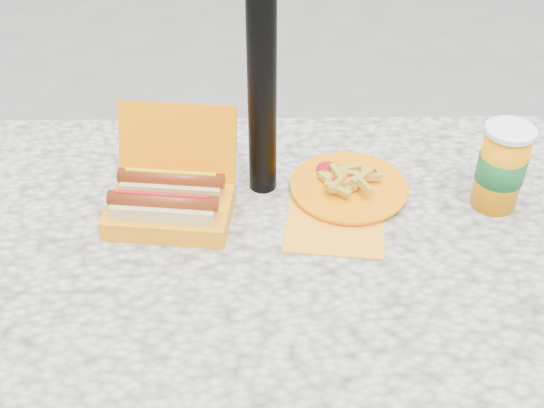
{
  "coord_description": "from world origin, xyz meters",
  "views": [
    {
      "loc": [
        0.0,
        -0.86,
        1.52
      ],
      "look_at": [
        0.01,
        0.04,
        0.8
      ],
      "focal_mm": 45.0,
      "sensor_mm": 36.0,
      "label": 1
    }
  ],
  "objects_px": {
    "hotdog_box": "(170,200)",
    "umbrella_pole": "(261,5)",
    "soda_cup": "(501,167)",
    "fries_plate": "(347,189)"
  },
  "relations": [
    {
      "from": "umbrella_pole",
      "to": "hotdog_box",
      "type": "height_order",
      "value": "umbrella_pole"
    },
    {
      "from": "umbrella_pole",
      "to": "fries_plate",
      "type": "distance_m",
      "value": 0.37
    },
    {
      "from": "fries_plate",
      "to": "soda_cup",
      "type": "relative_size",
      "value": 1.85
    },
    {
      "from": "hotdog_box",
      "to": "soda_cup",
      "type": "xyz_separation_m",
      "value": [
        0.58,
        0.03,
        0.04
      ]
    },
    {
      "from": "fries_plate",
      "to": "hotdog_box",
      "type": "bearing_deg",
      "value": -168.87
    },
    {
      "from": "hotdog_box",
      "to": "soda_cup",
      "type": "relative_size",
      "value": 1.46
    },
    {
      "from": "umbrella_pole",
      "to": "soda_cup",
      "type": "bearing_deg",
      "value": -8.25
    },
    {
      "from": "hotdog_box",
      "to": "umbrella_pole",
      "type": "bearing_deg",
      "value": 35.4
    },
    {
      "from": "umbrella_pole",
      "to": "soda_cup",
      "type": "relative_size",
      "value": 13.81
    },
    {
      "from": "umbrella_pole",
      "to": "soda_cup",
      "type": "height_order",
      "value": "umbrella_pole"
    }
  ]
}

